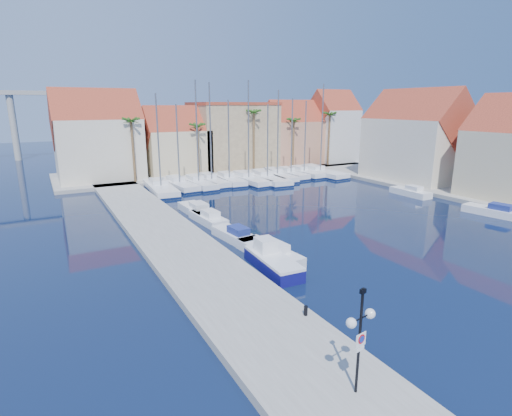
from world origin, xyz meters
The scene contains 35 objects.
ground centered at (0.00, 0.00, 0.00)m, with size 260.00×260.00×0.00m, color black.
quay_west centered at (-9.00, 13.50, 0.25)m, with size 6.00×77.00×0.50m, color gray.
shore_north centered at (10.00, 48.00, 0.25)m, with size 54.00×16.00×0.50m, color gray.
shore_east centered at (32.00, 15.00, 0.25)m, with size 12.00×60.00×0.50m, color gray.
lamp_post centered at (-8.34, -7.82, 3.44)m, with size 1.51×0.58×4.48m.
bollard centered at (-6.60, -1.99, 0.77)m, with size 0.22×0.22×0.54m, color black.
fishing_boat centered at (-4.40, 5.25, 0.68)m, with size 2.29×5.93×2.04m.
motorboat_west_0 centered at (-3.40, 7.26, 0.51)m, with size 2.68×6.70×1.40m.
motorboat_west_1 centered at (-3.96, 12.14, 0.51)m, with size 2.30×5.67×1.40m.
motorboat_west_2 centered at (-3.97, 18.39, 0.51)m, with size 2.19×5.76×1.40m.
motorboat_west_3 centered at (-3.80, 22.05, 0.51)m, with size 2.22×6.57×1.40m.
motorboat_east_0 centered at (24.02, 6.12, 0.51)m, with size 2.91×6.35×1.40m.
motorboat_east_1 centered at (24.00, 17.26, 0.51)m, with size 1.89×5.62×1.40m.
sailboat_0 centered at (-4.14, 35.40, 0.57)m, with size 3.67×11.31×13.01m.
sailboat_1 centered at (-1.20, 36.58, 0.58)m, with size 3.37×9.86×11.64m.
sailboat_2 centered at (1.52, 36.19, 0.63)m, with size 3.06×9.56×14.84m.
sailboat_3 centered at (3.81, 36.79, 0.63)m, with size 2.82×9.23×14.60m.
sailboat_4 centered at (6.59, 36.51, 0.59)m, with size 2.79×9.28×12.26m.
sailboat_5 centered at (9.28, 35.58, 0.61)m, with size 3.42×10.81×14.99m.
sailboat_6 centered at (12.36, 35.21, 0.55)m, with size 3.87×12.18×11.67m.
sailboat_7 centered at (14.88, 36.28, 0.59)m, with size 3.44×10.59×13.76m.
sailboat_8 centered at (17.54, 36.34, 0.61)m, with size 2.49×8.63×12.54m.
sailboat_9 centered at (20.11, 36.36, 0.60)m, with size 3.11×9.05×12.17m.
sailboat_10 centered at (22.83, 35.76, 0.58)m, with size 4.08×12.20×14.80m.
building_0 centered at (-10.00, 47.00, 6.52)m, with size 12.30×9.00×13.50m.
building_1 centered at (2.00, 47.00, 5.30)m, with size 10.30×8.00×11.00m.
building_2 centered at (13.00, 48.00, 6.26)m, with size 14.20×10.20×11.50m.
building_3 centered at (25.00, 47.00, 5.86)m, with size 10.30×8.00×12.00m.
building_4 centered at (34.00, 46.00, 6.97)m, with size 8.30×8.00×14.00m.
building_6 centered at (32.00, 24.00, 6.52)m, with size 9.00×14.30×13.50m.
palm_0 centered at (-6.00, 42.00, 9.08)m, with size 2.60×2.60×10.15m.
palm_1 centered at (4.00, 42.00, 8.14)m, with size 2.60×2.60×9.15m.
palm_2 centered at (14.00, 42.00, 10.02)m, with size 2.60×2.60×11.15m.
palm_3 centered at (22.00, 42.00, 8.61)m, with size 2.60×2.60×9.65m.
palm_4 centered at (30.00, 42.00, 9.55)m, with size 2.60×2.60×10.65m.
Camera 1 is at (-18.29, -17.75, 11.53)m, focal length 28.00 mm.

